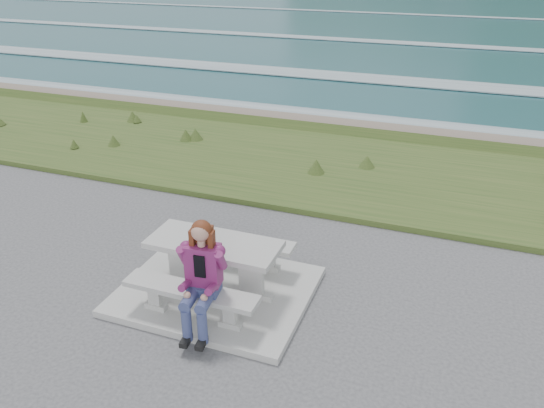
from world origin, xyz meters
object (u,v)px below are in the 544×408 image
picnic_table (214,252)px  bench_seaward (236,243)px  seated_woman (201,293)px  bench_landward (191,295)px

picnic_table → bench_seaward: bearing=90.0°
bench_seaward → picnic_table: bearing=-90.0°
picnic_table → bench_seaward: (0.00, 0.70, -0.23)m
picnic_table → seated_woman: bearing=-75.2°
seated_woman → picnic_table: bearing=97.5°
bench_seaward → bench_landward: bearing=-90.0°
picnic_table → seated_woman: size_ratio=1.25×
bench_seaward → seated_woman: (0.22, -1.54, 0.18)m
picnic_table → bench_landward: 0.74m
bench_landward → seated_woman: size_ratio=1.25×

